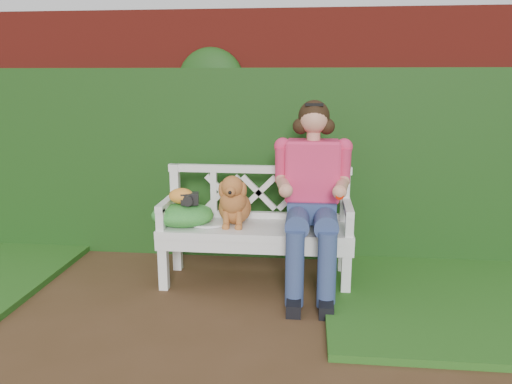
# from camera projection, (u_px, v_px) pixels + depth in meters

# --- Properties ---
(ground) EXTENTS (60.00, 60.00, 0.00)m
(ground) POSITION_uv_depth(u_px,v_px,m) (150.00, 343.00, 3.11)
(ground) COLOR #422C18
(brick_wall) EXTENTS (10.00, 0.30, 2.20)m
(brick_wall) POSITION_uv_depth(u_px,v_px,m) (207.00, 134.00, 4.71)
(brick_wall) COLOR maroon
(brick_wall) RESTS_ON ground
(ivy_hedge) EXTENTS (10.00, 0.18, 1.70)m
(ivy_hedge) POSITION_uv_depth(u_px,v_px,m) (203.00, 164.00, 4.55)
(ivy_hedge) COLOR #193D10
(ivy_hedge) RESTS_ON ground
(grass_right) EXTENTS (2.60, 2.00, 0.05)m
(grass_right) POSITION_uv_depth(u_px,v_px,m) (498.00, 296.00, 3.73)
(grass_right) COLOR #175611
(grass_right) RESTS_ON ground
(garden_bench) EXTENTS (1.63, 0.74, 0.48)m
(garden_bench) POSITION_uv_depth(u_px,v_px,m) (256.00, 254.00, 3.99)
(garden_bench) COLOR white
(garden_bench) RESTS_ON ground
(seated_woman) EXTENTS (0.84, 0.97, 1.46)m
(seated_woman) POSITION_uv_depth(u_px,v_px,m) (312.00, 197.00, 3.82)
(seated_woman) COLOR red
(seated_woman) RESTS_ON ground
(dog) EXTENTS (0.38, 0.45, 0.42)m
(dog) POSITION_uv_depth(u_px,v_px,m) (234.00, 199.00, 3.91)
(dog) COLOR olive
(dog) RESTS_ON garden_bench
(tennis_racket) EXTENTS (0.59, 0.32, 0.03)m
(tennis_racket) POSITION_uv_depth(u_px,v_px,m) (204.00, 223.00, 3.95)
(tennis_racket) COLOR silver
(tennis_racket) RESTS_ON garden_bench
(green_bag) EXTENTS (0.55, 0.46, 0.17)m
(green_bag) POSITION_uv_depth(u_px,v_px,m) (182.00, 215.00, 3.93)
(green_bag) COLOR #1D8C1E
(green_bag) RESTS_ON garden_bench
(camera_item) EXTENTS (0.15, 0.12, 0.09)m
(camera_item) POSITION_uv_depth(u_px,v_px,m) (190.00, 199.00, 3.91)
(camera_item) COLOR black
(camera_item) RESTS_ON green_bag
(baseball_glove) EXTENTS (0.23, 0.19, 0.12)m
(baseball_glove) POSITION_uv_depth(u_px,v_px,m) (181.00, 196.00, 3.92)
(baseball_glove) COLOR orange
(baseball_glove) RESTS_ON green_bag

